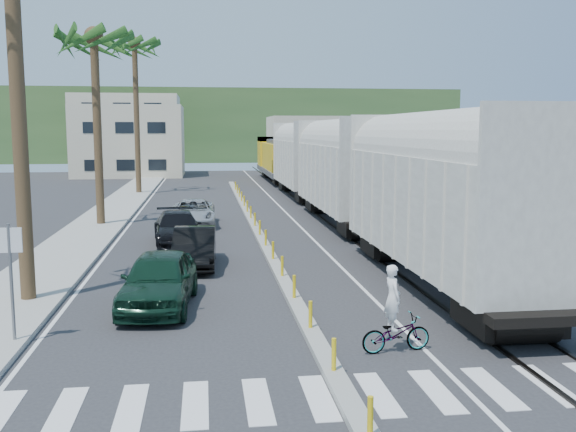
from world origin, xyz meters
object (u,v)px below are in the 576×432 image
Objects in this scene: car_second at (195,247)px; cyclist at (395,325)px; car_lead at (159,280)px; street_sign at (10,266)px.

car_second is 2.17× the size of cyclist.
car_lead is 5.74m from car_second.
car_second is at bearing 85.31° from car_lead.
street_sign reaches higher than car_lead.
street_sign is at bearing -114.42° from car_second.
car_lead is 1.11× the size of car_second.
cyclist reaches higher than car_lead.
street_sign is 0.66× the size of car_second.
street_sign is at bearing -132.42° from car_lead.
street_sign is 9.71m from car_second.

